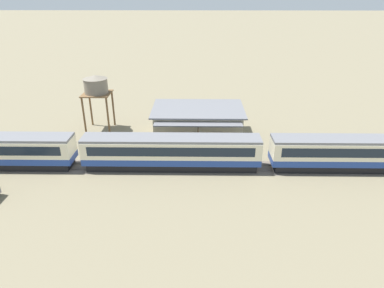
{
  "coord_description": "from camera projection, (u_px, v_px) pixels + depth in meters",
  "views": [
    {
      "loc": [
        -26.38,
        -36.75,
        19.85
      ],
      "look_at": [
        -26.9,
        -1.05,
        3.39
      ],
      "focal_mm": 32.0,
      "sensor_mm": 36.0,
      "label": 1
    }
  ],
  "objects": [
    {
      "name": "passenger_train",
      "position": [
        174.0,
        151.0,
        40.32
      ],
      "size": [
        109.7,
        3.06,
        4.01
      ],
      "color": "#234293",
      "rests_on": "ground_plane"
    },
    {
      "name": "railway_track",
      "position": [
        97.0,
        167.0,
        41.37
      ],
      "size": [
        169.04,
        3.6,
        0.04
      ],
      "color": "#665B51",
      "rests_on": "ground_plane"
    },
    {
      "name": "station_building",
      "position": [
        198.0,
        122.0,
        49.13
      ],
      "size": [
        12.94,
        9.83,
        4.25
      ],
      "color": "#BCB293",
      "rests_on": "ground_plane"
    },
    {
      "name": "water_tower",
      "position": [
        96.0,
        86.0,
        49.56
      ],
      "size": [
        4.0,
        4.0,
        8.33
      ],
      "color": "brown",
      "rests_on": "ground_plane"
    }
  ]
}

